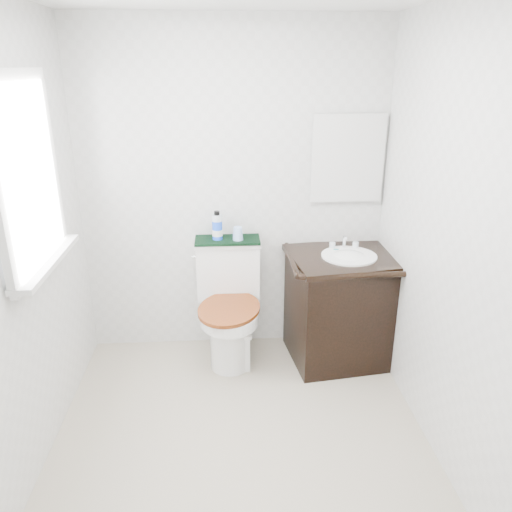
{
  "coord_description": "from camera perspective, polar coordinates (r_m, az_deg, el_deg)",
  "views": [
    {
      "loc": [
        -0.07,
        -2.32,
        2.07
      ],
      "look_at": [
        0.14,
        0.75,
        0.89
      ],
      "focal_mm": 35.0,
      "sensor_mm": 36.0,
      "label": 1
    }
  ],
  "objects": [
    {
      "name": "cup",
      "position": [
        3.57,
        -2.09,
        2.59
      ],
      "size": [
        0.08,
        0.08,
        0.1
      ],
      "primitive_type": "cone",
      "color": "#8FB3EA",
      "rests_on": "towel"
    },
    {
      "name": "window",
      "position": [
        2.81,
        -24.87,
        8.38
      ],
      "size": [
        0.02,
        0.7,
        0.9
      ],
      "primitive_type": "cube",
      "color": "white",
      "rests_on": "wall_left"
    },
    {
      "name": "toilet",
      "position": [
        3.7,
        -3.1,
        -6.23
      ],
      "size": [
        0.52,
        0.69,
        0.88
      ],
      "color": "white",
      "rests_on": "floor"
    },
    {
      "name": "soap_bar",
      "position": [
        3.63,
        9.13,
        0.7
      ],
      "size": [
        0.06,
        0.04,
        0.02
      ],
      "primitive_type": "ellipsoid",
      "color": "#1A7B81",
      "rests_on": "vanity"
    },
    {
      "name": "wall_front",
      "position": [
        1.42,
        -0.33,
        -16.73
      ],
      "size": [
        2.4,
        0.0,
        2.4
      ],
      "primitive_type": "plane",
      "rotation": [
        -1.57,
        0.0,
        0.0
      ],
      "color": "silver",
      "rests_on": "ground"
    },
    {
      "name": "vanity",
      "position": [
        3.71,
        9.66,
        -5.5
      ],
      "size": [
        0.82,
        0.72,
        0.92
      ],
      "color": "black",
      "rests_on": "floor"
    },
    {
      "name": "floor",
      "position": [
        3.11,
        -1.69,
        -20.72
      ],
      "size": [
        2.4,
        2.4,
        0.0
      ],
      "primitive_type": "plane",
      "color": "#AFA78D",
      "rests_on": "ground"
    },
    {
      "name": "mirror",
      "position": [
        3.66,
        10.43,
        10.88
      ],
      "size": [
        0.5,
        0.02,
        0.6
      ],
      "primitive_type": "cube",
      "color": "silver",
      "rests_on": "wall_back"
    },
    {
      "name": "mouthwash_bottle",
      "position": [
        3.58,
        -4.46,
        3.38
      ],
      "size": [
        0.07,
        0.07,
        0.21
      ],
      "color": "blue",
      "rests_on": "towel"
    },
    {
      "name": "wall_back",
      "position": [
        3.63,
        -2.61,
        7.08
      ],
      "size": [
        2.4,
        0.0,
        2.4
      ],
      "primitive_type": "plane",
      "rotation": [
        1.57,
        0.0,
        0.0
      ],
      "color": "silver",
      "rests_on": "ground"
    },
    {
      "name": "wall_left",
      "position": [
        2.69,
        -26.11,
        -0.14
      ],
      "size": [
        0.0,
        2.4,
        2.4
      ],
      "primitive_type": "plane",
      "rotation": [
        1.57,
        0.0,
        1.57
      ],
      "color": "silver",
      "rests_on": "ground"
    },
    {
      "name": "towel",
      "position": [
        3.61,
        -3.28,
        1.84
      ],
      "size": [
        0.47,
        0.22,
        0.02
      ],
      "primitive_type": "cube",
      "color": "black",
      "rests_on": "toilet"
    },
    {
      "name": "trash_bin",
      "position": [
        3.67,
        -2.24,
        -10.57
      ],
      "size": [
        0.21,
        0.17,
        0.3
      ],
      "color": "white",
      "rests_on": "floor"
    },
    {
      "name": "wall_right",
      "position": [
        2.74,
        21.65,
        0.93
      ],
      "size": [
        0.0,
        2.4,
        2.4
      ],
      "primitive_type": "plane",
      "rotation": [
        1.57,
        0.0,
        -1.57
      ],
      "color": "silver",
      "rests_on": "ground"
    }
  ]
}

